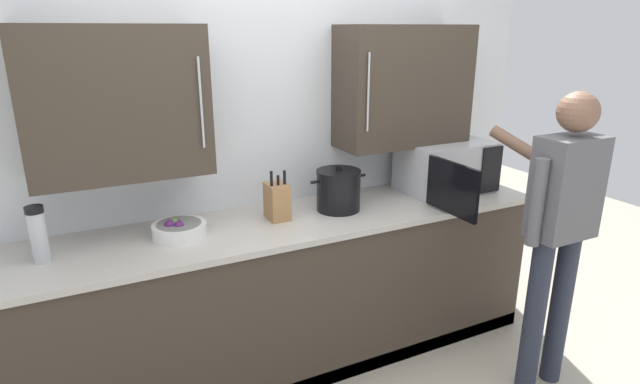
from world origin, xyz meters
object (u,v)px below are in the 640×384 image
stock_pot (338,190)px  thermos_flask (38,234)px  microwave_oven (443,167)px  fruit_bowl (179,229)px  person_figure (559,220)px  knife_block (277,201)px

stock_pot → thermos_flask: bearing=-179.4°
microwave_oven → stock_pot: microwave_oven is taller
fruit_bowl → person_figure: bearing=-25.1°
thermos_flask → microwave_oven: bearing=0.8°
microwave_oven → fruit_bowl: size_ratio=2.91×
thermos_flask → person_figure: (2.41, -0.82, -0.06)m
microwave_oven → knife_block: bearing=179.7°
microwave_oven → knife_block: microwave_oven is taller
microwave_oven → thermos_flask: microwave_oven is taller
stock_pot → person_figure: 1.19m
knife_block → thermos_flask: bearing=-178.2°
microwave_oven → stock_pot: size_ratio=2.25×
knife_block → microwave_oven: bearing=-0.3°
microwave_oven → knife_block: 1.16m
microwave_oven → knife_block: size_ratio=2.78×
thermos_flask → stock_pot: bearing=0.6°
thermos_flask → person_figure: bearing=-18.7°
knife_block → person_figure: 1.50m
person_figure → stock_pot: bearing=135.8°
microwave_oven → thermos_flask: 2.33m
microwave_oven → thermos_flask: bearing=-179.2°
microwave_oven → fruit_bowl: 1.71m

